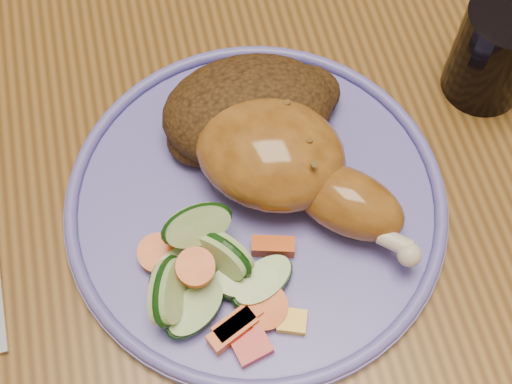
% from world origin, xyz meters
% --- Properties ---
extents(ground, '(4.00, 4.00, 0.00)m').
position_xyz_m(ground, '(0.00, 0.00, 0.00)').
color(ground, '#51351B').
rests_on(ground, ground).
extents(dining_table, '(0.90, 1.40, 0.75)m').
position_xyz_m(dining_table, '(0.00, 0.00, 0.67)').
color(dining_table, brown).
rests_on(dining_table, ground).
extents(plate, '(0.30, 0.30, 0.01)m').
position_xyz_m(plate, '(-0.03, -0.13, 0.76)').
color(plate, '#605AB5').
rests_on(plate, dining_table).
extents(plate_rim, '(0.29, 0.29, 0.01)m').
position_xyz_m(plate_rim, '(-0.03, -0.13, 0.77)').
color(plate_rim, '#605AB5').
rests_on(plate_rim, plate).
extents(chicken_leg, '(0.17, 0.18, 0.06)m').
position_xyz_m(chicken_leg, '(-0.01, -0.12, 0.79)').
color(chicken_leg, '#965C1F').
rests_on(chicken_leg, plate).
extents(rice_pilaf, '(0.15, 0.10, 0.06)m').
position_xyz_m(rice_pilaf, '(-0.02, -0.07, 0.78)').
color(rice_pilaf, '#3F270F').
rests_on(rice_pilaf, plate).
extents(vegetable_pile, '(0.12, 0.12, 0.06)m').
position_xyz_m(vegetable_pile, '(-0.08, -0.19, 0.78)').
color(vegetable_pile, '#A50A05').
rests_on(vegetable_pile, plate).
extents(drinking_glass, '(0.07, 0.07, 0.09)m').
position_xyz_m(drinking_glass, '(0.18, -0.06, 0.79)').
color(drinking_glass, black).
rests_on(drinking_glass, dining_table).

